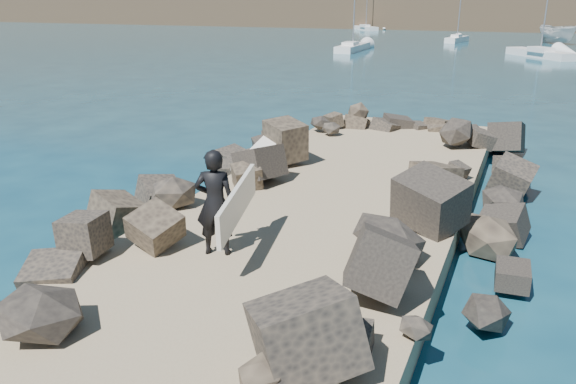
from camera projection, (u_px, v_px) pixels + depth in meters
name	position (u px, v px, depth m)	size (l,w,h in m)	color
ground	(306.00, 244.00, 12.06)	(800.00, 800.00, 0.00)	#0F384C
jetty	(266.00, 271.00, 10.22)	(6.00, 26.00, 0.60)	#8C7759
riprap_left	(151.00, 227.00, 11.67)	(2.60, 22.00, 1.00)	black
riprap_right	(433.00, 278.00, 9.51)	(2.60, 22.00, 1.00)	black
surfboard_resting	(260.00, 155.00, 14.98)	(0.57, 2.30, 0.08)	silver
boat_imported	(558.00, 34.00, 66.21)	(2.25, 5.99, 2.31)	silver
surfer_with_board	(218.00, 203.00, 9.89)	(1.18, 2.37, 1.95)	black
sailboat_a	(353.00, 48.00, 57.39)	(1.82, 7.72, 9.21)	white
sailboat_b	(457.00, 39.00, 69.37)	(2.27, 6.07, 7.28)	white
sailboat_e	(366.00, 28.00, 96.87)	(5.73, 6.67, 8.71)	white
sailboat_c	(540.00, 53.00, 51.02)	(6.16, 7.37, 9.46)	white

